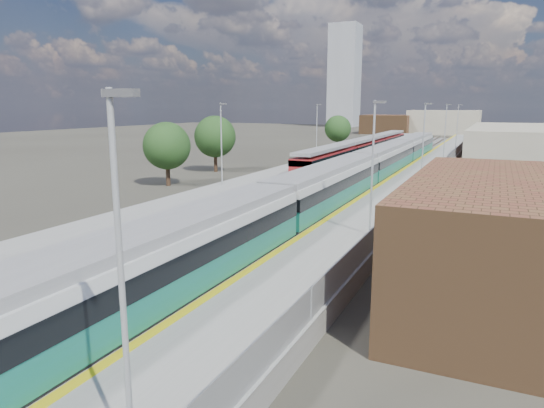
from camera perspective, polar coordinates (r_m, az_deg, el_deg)
The scene contains 11 objects.
ground at distance 56.65m, azimuth 11.54°, elevation 2.88°, with size 320.00×320.00×0.00m, color #47443A.
ballast_bed at distance 59.59m, azimuth 9.99°, elevation 3.38°, with size 10.50×155.00×0.06m, color #565451.
tracks at distance 61.04m, azimuth 10.94°, elevation 3.61°, with size 8.96×160.00×0.17m.
platform_right at distance 58.07m, azimuth 17.21°, elevation 3.34°, with size 4.70×155.00×8.52m.
platform_left at distance 61.58m, azimuth 3.87°, elevation 4.24°, with size 4.30×155.00×8.52m.
buildings at distance 146.50m, azimuth 12.91°, elevation 12.14°, with size 72.00×185.50×40.00m.
green_train at distance 46.62m, azimuth 10.65°, elevation 3.94°, with size 2.94×81.74×3.23m.
red_train at distance 75.65m, azimuth 10.81°, elevation 6.51°, with size 2.64×53.56×3.33m.
tree_a at distance 51.52m, azimuth -12.27°, elevation 6.70°, with size 4.89×4.89×6.63m.
tree_b at distance 61.79m, azimuth -6.72°, elevation 7.87°, with size 5.20×5.20×7.05m.
tree_c at distance 91.07m, azimuth 7.75°, elevation 8.77°, with size 4.84×4.84×6.56m.
Camera 1 is at (12.74, -4.59, 8.20)m, focal length 32.00 mm.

